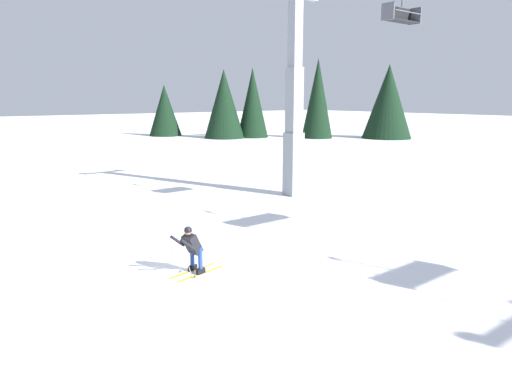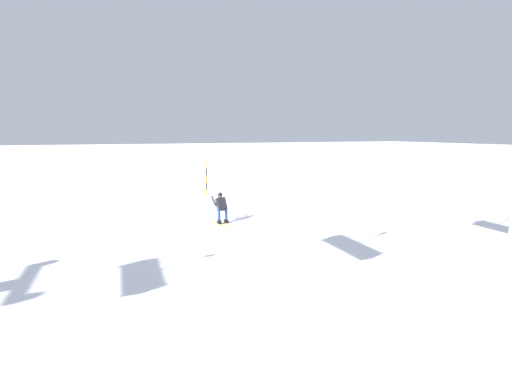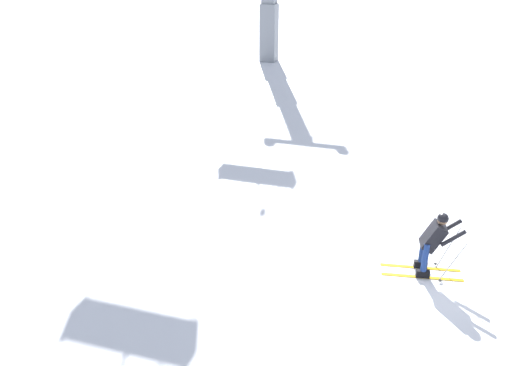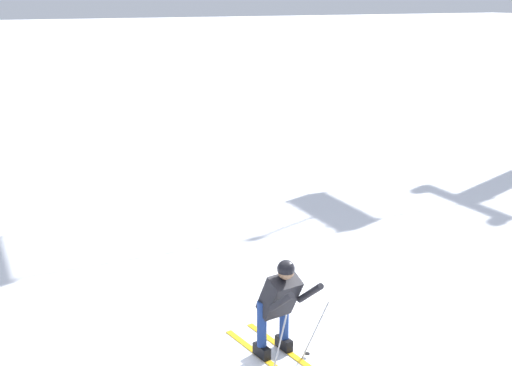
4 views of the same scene
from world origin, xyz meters
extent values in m
plane|color=white|center=(0.00, 0.00, 0.00)|extent=(260.00, 260.00, 0.00)
cube|color=yellow|center=(-0.24, -0.04, 0.01)|extent=(0.35, 1.68, 0.01)
cube|color=black|center=(-0.24, -0.04, 0.09)|extent=(0.15, 0.29, 0.16)
cylinder|color=navy|center=(-0.24, -0.04, 0.49)|extent=(0.13, 0.13, 0.64)
cube|color=yellow|center=(-0.60, -0.09, 0.01)|extent=(0.35, 1.68, 0.01)
cube|color=black|center=(-0.60, -0.09, 0.09)|extent=(0.15, 0.29, 0.16)
cylinder|color=navy|center=(-0.60, -0.09, 0.49)|extent=(0.13, 0.13, 0.64)
cube|color=black|center=(-0.40, -0.20, 0.91)|extent=(0.49, 0.56, 0.64)
sphere|color=#997051|center=(-0.38, -0.33, 1.29)|extent=(0.21, 0.21, 0.21)
sphere|color=black|center=(-0.38, -0.33, 1.33)|extent=(0.23, 0.23, 0.23)
cylinder|color=black|center=(-0.12, -0.50, 1.02)|extent=(0.16, 0.49, 0.42)
cylinder|color=gray|center=(-0.07, -0.53, 0.43)|extent=(0.21, 0.45, 1.10)
cylinder|color=black|center=(-0.05, -0.35, 0.05)|extent=(0.07, 0.07, 0.01)
cylinder|color=black|center=(-0.57, -0.57, 1.02)|extent=(0.16, 0.49, 0.42)
cylinder|color=gray|center=(-0.61, -0.61, 0.43)|extent=(0.06, 0.48, 1.10)
cylinder|color=black|center=(-0.68, -0.45, 0.05)|extent=(0.07, 0.07, 0.01)
cube|color=gray|center=(20.08, 9.40, 1.63)|extent=(0.91, 0.91, 3.26)
camera|label=1|loc=(10.63, -6.35, 5.01)|focal=32.02mm
camera|label=2|loc=(3.99, 15.48, 4.21)|focal=24.70mm
camera|label=3|loc=(-10.72, 0.35, 6.45)|focal=37.70mm
camera|label=4|loc=(-4.02, -7.19, 4.68)|focal=46.49mm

